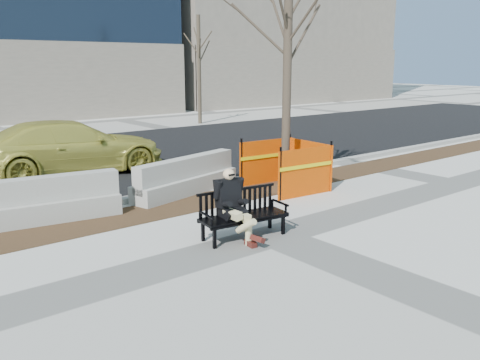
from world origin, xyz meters
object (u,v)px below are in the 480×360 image
(tree_fence, at_px, (285,189))
(sedan, at_px, (73,173))
(bench, at_px, (244,237))
(jersey_barrier_right, at_px, (187,193))
(jersey_barrier_left, at_px, (38,223))
(seated_man, at_px, (232,239))

(tree_fence, bearing_deg, sedan, 123.77)
(bench, xyz_separation_m, jersey_barrier_right, (0.90, 3.18, 0.00))
(tree_fence, height_order, jersey_barrier_left, tree_fence)
(tree_fence, distance_m, sedan, 5.89)
(tree_fence, height_order, sedan, tree_fence)
(seated_man, distance_m, sedan, 6.87)
(jersey_barrier_left, relative_size, jersey_barrier_right, 1.04)
(sedan, relative_size, jersey_barrier_right, 1.69)
(seated_man, xyz_separation_m, tree_fence, (3.14, 1.97, 0.00))
(tree_fence, xyz_separation_m, jersey_barrier_left, (-5.43, 1.03, 0.00))
(jersey_barrier_left, bearing_deg, bench, -42.25)
(tree_fence, xyz_separation_m, sedan, (-3.28, 4.90, 0.00))
(seated_man, bearing_deg, bench, -10.92)
(jersey_barrier_right, bearing_deg, bench, -119.83)
(tree_fence, distance_m, jersey_barrier_left, 5.53)
(sedan, relative_size, jersey_barrier_left, 1.63)
(jersey_barrier_left, bearing_deg, sedan, 69.51)
(jersey_barrier_left, height_order, jersey_barrier_right, jersey_barrier_left)
(sedan, bearing_deg, jersey_barrier_right, -155.11)
(tree_fence, relative_size, sedan, 1.19)
(bench, distance_m, seated_man, 0.22)
(seated_man, xyz_separation_m, jersey_barrier_right, (1.11, 3.11, 0.00))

